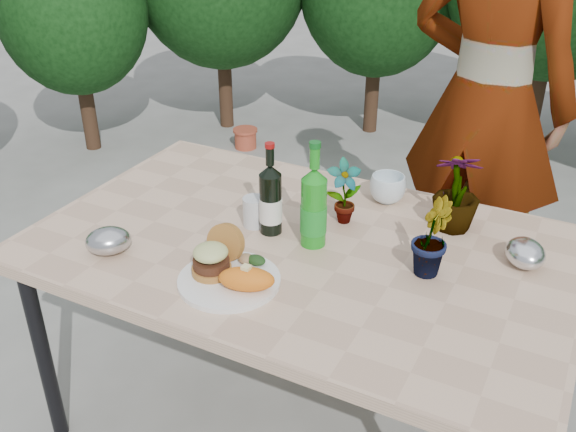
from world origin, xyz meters
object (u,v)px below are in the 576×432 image
at_px(patio_table, 300,259).
at_px(person, 487,102).
at_px(wine_bottle, 271,200).
at_px(dinner_plate, 229,281).

xyz_separation_m(patio_table, person, (0.31, 1.01, 0.24)).
distance_m(wine_bottle, person, 1.08).
bearing_deg(wine_bottle, person, 85.94).
relative_size(patio_table, person, 0.86).
bearing_deg(patio_table, person, 72.76).
bearing_deg(wine_bottle, dinner_plate, -64.71).
distance_m(patio_table, wine_bottle, 0.20).
relative_size(dinner_plate, person, 0.15).
relative_size(dinner_plate, wine_bottle, 0.95).
relative_size(patio_table, wine_bottle, 5.44).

